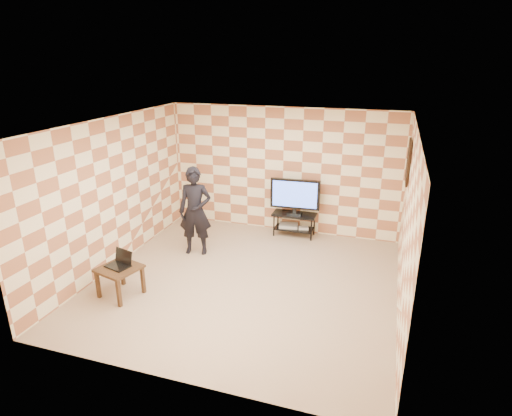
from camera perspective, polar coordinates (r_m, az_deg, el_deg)
The scene contains 14 objects.
floor at distance 7.49m, azimuth -1.43°, elevation -9.81°, with size 5.00×5.00×0.00m, color #9D866A.
wall_back at distance 9.21m, azimuth 3.63°, elevation 4.99°, with size 5.00×0.02×2.70m, color #FFF0C0.
wall_front at distance 4.84m, azimuth -11.46°, elevation -9.64°, with size 5.00×0.02×2.70m, color #FFF0C0.
wall_left at distance 8.06m, azimuth -18.55°, elevation 1.80°, with size 0.02×5.00×2.70m, color #FFF0C0.
wall_right at distance 6.58m, azimuth 19.51°, elevation -2.30°, with size 0.02×5.00×2.70m, color #FFF0C0.
ceiling at distance 6.59m, azimuth -1.63°, elevation 11.07°, with size 5.00×5.00×0.02m, color white.
wall_art at distance 7.89m, azimuth 19.67°, elevation 5.84°, with size 0.04×0.72×0.72m.
tv_stand at distance 9.19m, azimuth 5.13°, elevation -1.55°, with size 0.92×0.42×0.50m.
tv at distance 9.00m, azimuth 5.23°, elevation 1.74°, with size 1.05×0.21×0.76m.
dvd_player at distance 9.29m, azimuth 4.37°, elevation -2.35°, with size 0.40×0.28×0.07m, color #ADADB0.
game_console at distance 9.22m, azimuth 6.35°, elevation -2.67°, with size 0.21×0.15×0.05m, color silver.
side_table at distance 7.26m, azimuth -17.74°, elevation -8.17°, with size 0.72×0.72×0.50m.
laptop at distance 7.25m, azimuth -17.69°, elevation -6.94°, with size 0.44×0.38×0.25m.
person at distance 8.28m, azimuth -8.11°, elevation -0.43°, with size 0.63×0.41×1.73m, color black.
Camera 1 is at (2.17, -6.14, 3.70)m, focal length 30.00 mm.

